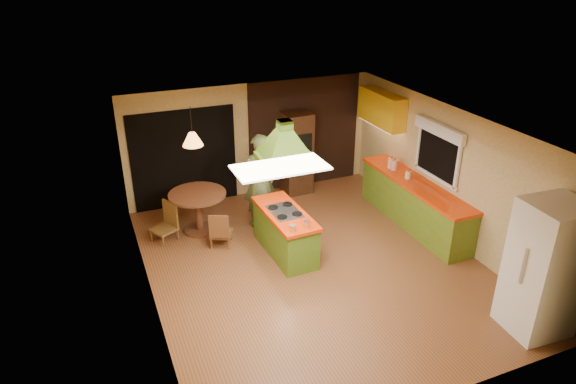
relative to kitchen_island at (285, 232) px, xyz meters
name	(u,v)px	position (x,y,z in m)	size (l,w,h in m)	color
ground	(314,265)	(0.31, -0.59, -0.42)	(6.50, 6.50, 0.00)	brown
room_walls	(316,201)	(0.31, -0.59, 0.83)	(5.50, 6.50, 6.50)	beige
ceiling_plane	(318,129)	(0.31, -0.59, 2.08)	(6.50, 6.50, 0.00)	silver
brick_panel	(305,133)	(1.56, 2.64, 0.83)	(2.64, 0.03, 2.50)	#381E14
nook_opening	(184,159)	(-1.19, 2.64, 0.63)	(2.20, 0.03, 2.10)	black
right_counter	(414,203)	(2.76, 0.01, 0.04)	(0.62, 3.05, 0.92)	olive
upper_cabinets	(382,109)	(2.88, 1.61, 1.53)	(0.34, 1.40, 0.70)	yellow
window_right	(439,142)	(3.00, -0.19, 1.35)	(0.12, 1.35, 1.06)	black
fluor_panel	(280,167)	(-0.79, -1.79, 2.07)	(1.20, 0.60, 0.03)	white
kitchen_island	(285,232)	(0.00, 0.00, 0.00)	(0.72, 1.66, 0.84)	#568020
range_hood	(285,134)	(0.00, 0.00, 1.84)	(0.95, 0.71, 0.78)	#53791E
man	(260,181)	(-0.05, 1.17, 0.53)	(0.69, 0.45, 1.90)	#48532C
refrigerator	(545,269)	(2.56, -3.28, 0.58)	(0.83, 0.78, 2.01)	white
wall_oven	(296,153)	(1.23, 2.35, 0.50)	(0.63, 0.62, 1.84)	#472917
dining_table	(198,204)	(-1.24, 1.36, 0.16)	(1.10, 1.10, 0.82)	brown
chair_left	(163,223)	(-1.94, 1.26, -0.05)	(0.41, 0.41, 0.75)	brown
chair_near	(221,228)	(-0.99, 0.71, -0.07)	(0.38, 0.38, 0.69)	brown
pendant_lamp	(193,139)	(-1.24, 1.36, 1.48)	(0.38, 0.38, 0.24)	#FF9E3F
canister_large	(391,163)	(2.71, 0.83, 0.60)	(0.14, 0.14, 0.21)	#FEEDCC
canister_medium	(394,165)	(2.71, 0.72, 0.61)	(0.15, 0.15, 0.21)	beige
canister_small	(408,175)	(2.71, 0.22, 0.58)	(0.11, 0.11, 0.15)	#FAF3C9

